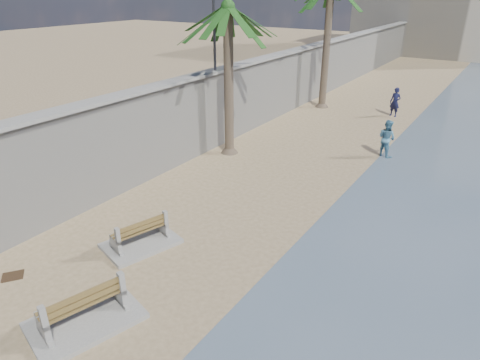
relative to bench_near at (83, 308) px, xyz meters
The scene contains 10 objects.
ground_plane 0.94m from the bench_near, 44.95° to the right, with size 140.00×140.00×0.00m, color #9D8460.
seawall 20.00m from the bench_near, 103.37° to the left, with size 0.45×70.00×3.50m, color gray.
wall_cap 20.20m from the bench_near, 103.37° to the left, with size 0.80×70.00×0.12m, color gray.
bench_near is the anchor object (origin of this frame).
bench_far 3.31m from the bench_near, 112.65° to the left, with size 2.00×2.45×0.89m.
palm_mid 12.86m from the bench_near, 107.51° to the left, with size 5.00×5.00×7.23m.
person_a 21.38m from the bench_near, 86.55° to the left, with size 0.70×0.48×1.95m, color #141637.
person_b 14.74m from the bench_near, 79.37° to the left, with size 0.90×0.70×1.87m, color teal.
debris_b 3.09m from the bench_near, behind, with size 0.53×0.43×0.03m, color #382616.
debris_d 3.62m from the bench_near, 119.64° to the left, with size 0.57×0.45×0.03m, color #382616.
Camera 1 is at (6.57, -3.86, 7.11)m, focal length 32.00 mm.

